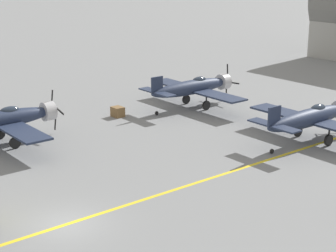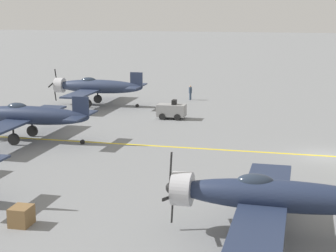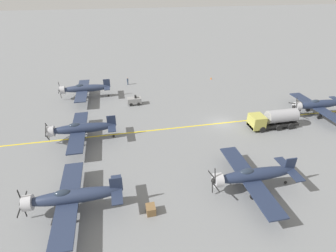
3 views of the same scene
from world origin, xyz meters
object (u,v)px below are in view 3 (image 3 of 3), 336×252
object	(u,v)px
tow_tractor	(134,101)
supply_crate_by_tanker	(151,210)
fuel_tanker	(274,119)
traffic_cone	(211,78)
ground_crew_walking	(128,81)
airplane_mid_left	(252,175)
airplane_far_right	(84,89)
airplane_near_center	(318,105)
airplane_far_center	(80,129)
airplane_far_left	(71,197)

from	to	relation	value
tow_tractor	supply_crate_by_tanker	bearing A→B (deg)	178.05
fuel_tanker	traffic_cone	size ratio (longest dim) A/B	14.55
ground_crew_walking	fuel_tanker	bearing A→B (deg)	-138.93
airplane_mid_left	supply_crate_by_tanker	size ratio (longest dim) A/B	10.79
airplane_far_right	airplane_near_center	bearing A→B (deg)	-109.17
airplane_far_right	airplane_far_center	xyz separation A→B (m)	(-16.37, -0.59, 0.00)
airplane_far_left	traffic_cone	size ratio (longest dim) A/B	21.82
airplane_near_center	airplane_far_center	bearing A→B (deg)	103.70
airplane_near_center	supply_crate_by_tanker	size ratio (longest dim) A/B	10.79
airplane_near_center	supply_crate_by_tanker	world-z (taller)	airplane_near_center
airplane_far_right	tow_tractor	distance (m)	10.79
airplane_far_right	traffic_cone	distance (m)	29.37
airplane_far_left	tow_tractor	xyz separation A→B (m)	(25.29, -8.65, -1.22)
airplane_mid_left	ground_crew_walking	bearing A→B (deg)	24.31
ground_crew_walking	supply_crate_by_tanker	size ratio (longest dim) A/B	1.47
tow_tractor	ground_crew_walking	distance (m)	11.14
airplane_far_right	ground_crew_walking	xyz separation A→B (m)	(6.04, -8.97, -1.12)
fuel_tanker	ground_crew_walking	size ratio (longest dim) A/B	4.89
airplane_far_center	ground_crew_walking	bearing A→B (deg)	-11.43
airplane_far_left	traffic_cone	xyz separation A→B (m)	(35.98, -28.00, -1.74)
airplane_far_center	ground_crew_walking	size ratio (longest dim) A/B	7.34
fuel_tanker	traffic_cone	xyz separation A→B (m)	(24.16, 1.62, -1.24)
airplane_far_right	traffic_cone	size ratio (longest dim) A/B	21.82
airplane_far_center	supply_crate_by_tanker	distance (m)	17.77
traffic_cone	airplane_far_right	bearing A→B (deg)	101.01
supply_crate_by_tanker	ground_crew_walking	bearing A→B (deg)	-0.69
airplane_mid_left	airplane_far_center	xyz separation A→B (m)	(14.69, 19.52, 0.00)
airplane_mid_left	airplane_near_center	xyz separation A→B (m)	(14.93, -20.13, -0.00)
supply_crate_by_tanker	tow_tractor	bearing A→B (deg)	-1.95
airplane_far_center	tow_tractor	size ratio (longest dim) A/B	4.62
airplane_far_left	traffic_cone	bearing A→B (deg)	-43.62
fuel_tanker	airplane_near_center	bearing A→B (deg)	-76.14
airplane_mid_left	airplane_far_center	world-z (taller)	airplane_mid_left
airplane_far_right	airplane_near_center	xyz separation A→B (m)	(-16.13, -40.25, 0.00)
airplane_near_center	airplane_mid_left	bearing A→B (deg)	139.92
traffic_cone	tow_tractor	bearing A→B (deg)	118.92
airplane_far_right	airplane_far_left	world-z (taller)	airplane_far_left
tow_tractor	airplane_far_center	bearing A→B (deg)	141.92
airplane_far_left	tow_tractor	distance (m)	26.75
ground_crew_walking	airplane_mid_left	bearing A→B (deg)	-163.28
airplane_mid_left	airplane_near_center	bearing A→B (deg)	-45.85
airplane_far_center	fuel_tanker	size ratio (longest dim) A/B	1.50
ground_crew_walking	traffic_cone	size ratio (longest dim) A/B	2.97
tow_tractor	airplane_far_right	bearing A→B (deg)	61.63
ground_crew_walking	tow_tractor	bearing A→B (deg)	-177.61
airplane_far_center	tow_tractor	distance (m)	14.38
airplane_mid_left	fuel_tanker	xyz separation A→B (m)	(12.50, -10.29, -0.50)
airplane_far_right	airplane_far_center	bearing A→B (deg)	-175.26
airplane_far_left	fuel_tanker	bearing A→B (deg)	-73.98
airplane_mid_left	airplane_near_center	distance (m)	25.07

